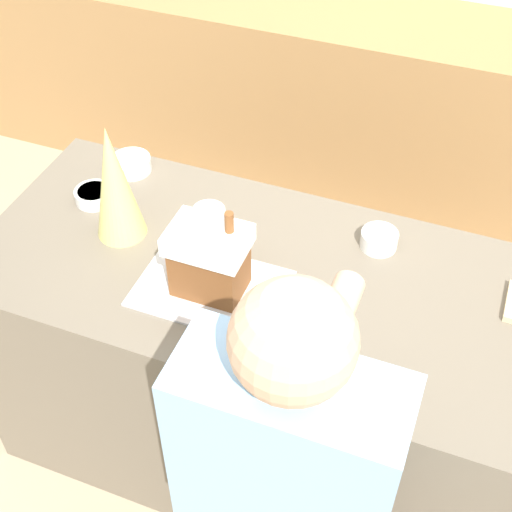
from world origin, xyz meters
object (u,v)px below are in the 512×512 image
Objects in this scene: gingerbread_house at (209,259)px; candy_bowl_far_right at (379,239)px; baking_tray at (211,288)px; candy_bowl_front_corner at (94,195)px; candy_bowl_center_rear at (209,215)px; decorative_tree at (114,183)px; candy_bowl_beside_tree at (131,163)px.

gingerbread_house is 2.45× the size of candy_bowl_far_right.
candy_bowl_far_right reaches higher than baking_tray.
candy_bowl_far_right is at bearing 7.52° from candy_bowl_front_corner.
candy_bowl_far_right is 0.52m from candy_bowl_center_rear.
candy_bowl_center_rear is (0.23, 0.13, -0.16)m from decorative_tree.
gingerbread_house is 2.23× the size of candy_bowl_front_corner.
candy_bowl_beside_tree is (-0.86, 0.07, -0.00)m from candy_bowl_far_right.
baking_tray is 0.55m from candy_bowl_front_corner.
decorative_tree is at bearing -32.40° from candy_bowl_front_corner.
candy_bowl_far_right is 0.83× the size of candy_bowl_beside_tree.
gingerbread_house is at bearing -19.69° from decorative_tree.
candy_bowl_center_rear and candy_bowl_beside_tree have the same top height.
candy_bowl_front_corner is (-0.50, 0.22, 0.02)m from baking_tray.
gingerbread_house is 0.37m from decorative_tree.
baking_tray is at bearing -65.26° from candy_bowl_center_rear.
baking_tray is 3.71× the size of candy_bowl_far_right.
candy_bowl_far_right is 1.08× the size of candy_bowl_center_rear.
gingerbread_house is 0.72× the size of decorative_tree.
candy_bowl_beside_tree is 1.09× the size of candy_bowl_front_corner.
baking_tray is 1.09× the size of decorative_tree.
baking_tray is 3.10× the size of candy_bowl_beside_tree.
decorative_tree is at bearing 160.31° from gingerbread_house.
gingerbread_house is 0.53m from candy_bowl_far_right.
candy_bowl_center_rear is at bearing -23.05° from candy_bowl_beside_tree.
baking_tray is at bearing -155.30° from gingerbread_house.
candy_bowl_front_corner is at bearing 156.09° from baking_tray.
candy_bowl_front_corner is at bearing 147.60° from decorative_tree.
decorative_tree is 3.42× the size of candy_bowl_far_right.
decorative_tree is 3.11× the size of candy_bowl_front_corner.
candy_bowl_beside_tree is (-0.12, 0.28, -0.16)m from decorative_tree.
candy_bowl_far_right is at bearing -4.44° from candy_bowl_beside_tree.
decorative_tree is (-0.35, 0.12, 0.07)m from gingerbread_house.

